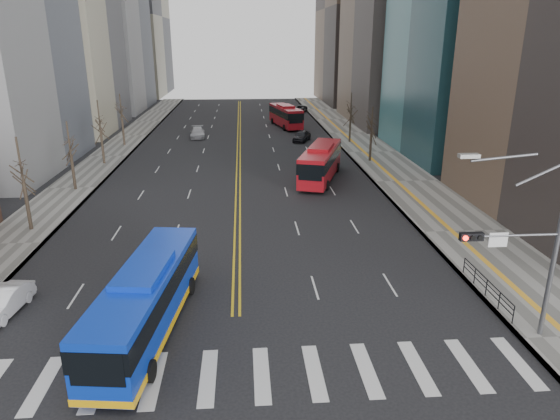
# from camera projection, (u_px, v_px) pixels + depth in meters

# --- Properties ---
(ground) EXTENTS (220.00, 220.00, 0.00)m
(ground) POSITION_uv_depth(u_px,v_px,m) (235.00, 376.00, 22.05)
(ground) COLOR black
(sidewalk_right) EXTENTS (7.00, 130.00, 0.15)m
(sidewalk_right) POSITION_uv_depth(u_px,v_px,m) (372.00, 152.00, 65.74)
(sidewalk_right) COLOR slate
(sidewalk_right) RESTS_ON ground
(sidewalk_left) EXTENTS (5.00, 130.00, 0.15)m
(sidewalk_left) POSITION_uv_depth(u_px,v_px,m) (109.00, 156.00, 63.33)
(sidewalk_left) COLOR slate
(sidewalk_left) RESTS_ON ground
(crosswalk) EXTENTS (26.70, 4.00, 0.01)m
(crosswalk) POSITION_uv_depth(u_px,v_px,m) (235.00, 376.00, 22.05)
(crosswalk) COLOR silver
(crosswalk) RESTS_ON ground
(centerline) EXTENTS (0.55, 100.00, 0.01)m
(centerline) POSITION_uv_depth(u_px,v_px,m) (239.00, 140.00, 73.96)
(centerline) COLOR gold
(centerline) RESTS_ON ground
(signal_mast) EXTENTS (5.37, 0.37, 9.39)m
(signal_mast) POSITION_uv_depth(u_px,v_px,m) (527.00, 248.00, 23.34)
(signal_mast) COLOR slate
(signal_mast) RESTS_ON ground
(pedestrian_railing) EXTENTS (0.06, 6.06, 1.02)m
(pedestrian_railing) POSITION_uv_depth(u_px,v_px,m) (487.00, 285.00, 28.46)
(pedestrian_railing) COLOR black
(pedestrian_railing) RESTS_ON sidewalk_right
(street_trees) EXTENTS (35.20, 47.20, 7.60)m
(street_trees) POSITION_uv_depth(u_px,v_px,m) (169.00, 132.00, 52.58)
(street_trees) COLOR #31251E
(street_trees) RESTS_ON ground
(blue_bus) EXTENTS (4.16, 12.58, 3.59)m
(blue_bus) POSITION_uv_depth(u_px,v_px,m) (146.00, 298.00, 24.90)
(blue_bus) COLOR #0C33C1
(blue_bus) RESTS_ON ground
(red_bus_near) EXTENTS (6.27, 11.95, 3.69)m
(red_bus_near) POSITION_uv_depth(u_px,v_px,m) (321.00, 161.00, 52.40)
(red_bus_near) COLOR #AB121B
(red_bus_near) RESTS_ON ground
(red_bus_far) EXTENTS (5.02, 12.02, 3.70)m
(red_bus_far) POSITION_uv_depth(u_px,v_px,m) (286.00, 115.00, 84.90)
(red_bus_far) COLOR #AB121B
(red_bus_far) RESTS_ON ground
(car_white) EXTENTS (1.96, 4.36, 1.39)m
(car_white) POSITION_uv_depth(u_px,v_px,m) (3.00, 302.00, 26.83)
(car_white) COLOR white
(car_white) RESTS_ON ground
(car_dark_mid) EXTENTS (3.47, 4.87, 1.54)m
(car_dark_mid) POSITION_uv_depth(u_px,v_px,m) (302.00, 136.00, 73.05)
(car_dark_mid) COLOR black
(car_dark_mid) RESTS_ON ground
(car_silver) EXTENTS (2.53, 5.37, 1.51)m
(car_silver) POSITION_uv_depth(u_px,v_px,m) (197.00, 133.00, 75.85)
(car_silver) COLOR #AFAEB4
(car_silver) RESTS_ON ground
(car_dark_far) EXTENTS (3.75, 5.36, 1.36)m
(car_dark_far) POSITION_uv_depth(u_px,v_px,m) (300.00, 109.00, 102.62)
(car_dark_far) COLOR black
(car_dark_far) RESTS_ON ground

